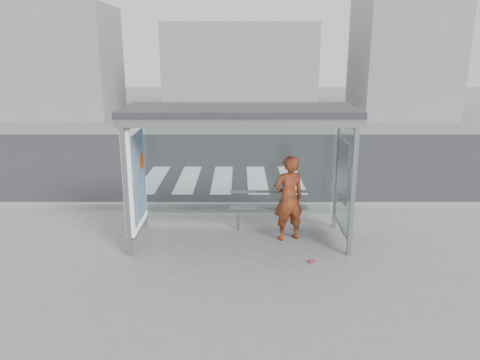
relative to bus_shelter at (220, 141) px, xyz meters
name	(u,v)px	position (x,y,z in m)	size (l,w,h in m)	color
ground	(240,240)	(0.37, -0.06, -1.98)	(80.00, 80.00, 0.00)	slate
road	(240,160)	(0.37, 6.94, -1.98)	(30.00, 10.00, 0.01)	#2A2A2C
curb	(240,206)	(0.37, 1.89, -1.92)	(30.00, 0.18, 0.12)	gray
crosswalk	(223,179)	(-0.13, 4.44, -1.98)	(4.55, 3.00, 0.00)	silver
bus_shelter	(220,141)	(0.00, 0.00, 0.00)	(4.25, 1.65, 2.62)	gray
building_left	(59,62)	(-9.63, 17.94, 1.02)	(6.00, 5.00, 6.00)	gray
building_center	(240,71)	(0.37, 17.94, 0.52)	(8.00, 5.00, 5.00)	gray
building_right	(404,53)	(9.37, 17.94, 1.52)	(5.00, 5.00, 7.00)	gray
person	(288,198)	(1.32, 0.01, -1.14)	(0.62, 0.41, 1.69)	#C54412
bench	(268,207)	(0.97, 0.52, -1.49)	(1.60, 0.21, 0.83)	slate
soda_can	(311,261)	(1.64, -1.09, -1.95)	(0.06, 0.06, 0.12)	#E34259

